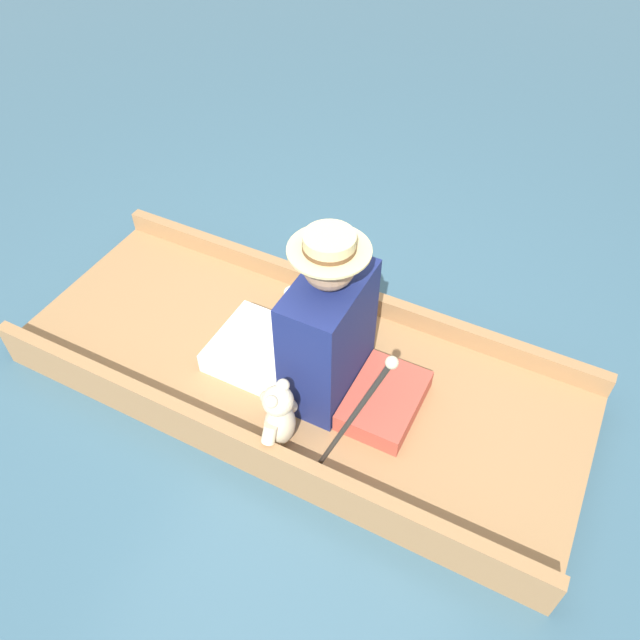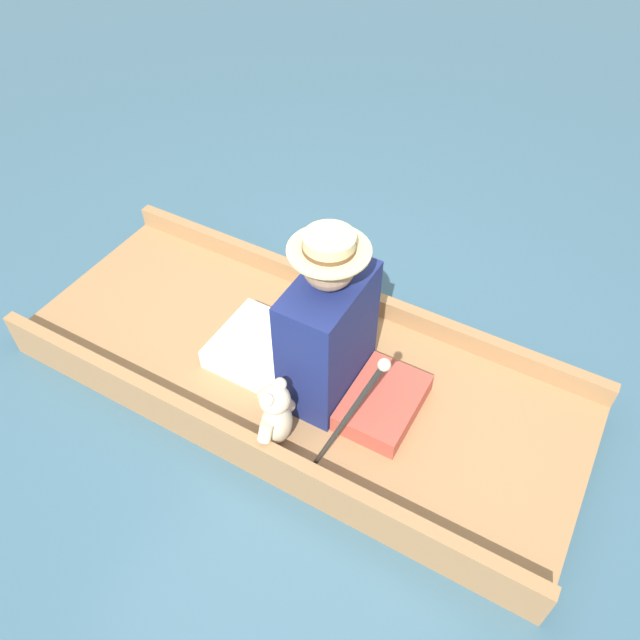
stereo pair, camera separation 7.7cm
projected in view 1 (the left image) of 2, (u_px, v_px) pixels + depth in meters
The scene contains 7 objects.
ground_plane at pixel (298, 383), 3.14m from camera, with size 16.00×16.00×0.00m, color #385B70.
punt_boat at pixel (297, 373), 3.08m from camera, with size 1.10×2.77×0.25m.
seat_cushion at pixel (384, 400), 2.83m from camera, with size 0.44×0.31×0.10m.
seated_person at pixel (315, 332), 2.74m from camera, with size 0.47×0.75×0.90m.
teddy_bear at pixel (279, 417), 2.63m from camera, with size 0.25×0.15×0.36m.
wine_glass at pixel (294, 296), 3.27m from camera, with size 0.11×0.11×0.10m.
walking_cane at pixel (356, 412), 2.24m from camera, with size 0.04×0.30×0.86m.
Camera 1 is at (-1.67, -0.99, 2.49)m, focal length 35.00 mm.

